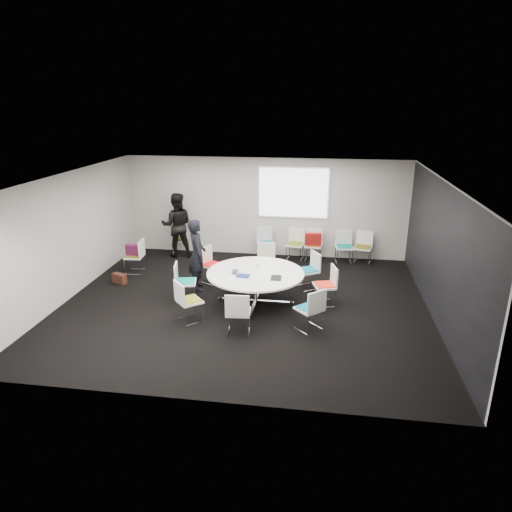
# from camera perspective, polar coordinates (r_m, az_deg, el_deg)

# --- Properties ---
(room_shell) EXTENTS (8.08, 7.08, 2.88)m
(room_shell) POSITION_cam_1_polar(r_m,az_deg,el_deg) (9.68, -0.96, 1.51)
(room_shell) COLOR black
(room_shell) RESTS_ON ground
(conference_table) EXTENTS (2.13, 2.13, 0.73)m
(conference_table) POSITION_cam_1_polar(r_m,az_deg,el_deg) (10.04, -0.06, -3.12)
(conference_table) COLOR silver
(conference_table) RESTS_ON ground
(projection_screen) EXTENTS (1.90, 0.03, 1.35)m
(projection_screen) POSITION_cam_1_polar(r_m,az_deg,el_deg) (12.83, 4.69, 7.87)
(projection_screen) COLOR white
(projection_screen) RESTS_ON room_shell
(chair_ring_a) EXTENTS (0.56, 0.56, 0.88)m
(chair_ring_a) POSITION_cam_1_polar(r_m,az_deg,el_deg) (10.18, 8.57, -4.56)
(chair_ring_a) COLOR silver
(chair_ring_a) RESTS_ON ground
(chair_ring_b) EXTENTS (0.62, 0.62, 0.88)m
(chair_ring_b) POSITION_cam_1_polar(r_m,az_deg,el_deg) (11.00, 6.50, -2.65)
(chair_ring_b) COLOR silver
(chair_ring_b) RESTS_ON ground
(chair_ring_c) EXTENTS (0.47, 0.46, 0.88)m
(chair_ring_c) POSITION_cam_1_polar(r_m,az_deg,el_deg) (11.58, 1.13, -1.40)
(chair_ring_c) COLOR silver
(chair_ring_c) RESTS_ON ground
(chair_ring_d) EXTENTS (0.61, 0.61, 0.88)m
(chair_ring_d) POSITION_cam_1_polar(r_m,az_deg,el_deg) (11.34, -5.52, -1.94)
(chair_ring_d) COLOR silver
(chair_ring_d) RESTS_ON ground
(chair_ring_e) EXTENTS (0.53, 0.54, 0.88)m
(chair_ring_e) POSITION_cam_1_polar(r_m,az_deg,el_deg) (10.38, -8.79, -4.11)
(chair_ring_e) COLOR silver
(chair_ring_e) RESTS_ON ground
(chair_ring_f) EXTENTS (0.64, 0.64, 0.88)m
(chair_ring_f) POSITION_cam_1_polar(r_m,az_deg,el_deg) (9.43, -8.36, -6.52)
(chair_ring_f) COLOR silver
(chair_ring_f) RESTS_ON ground
(chair_ring_g) EXTENTS (0.50, 0.49, 0.88)m
(chair_ring_g) POSITION_cam_1_polar(r_m,az_deg,el_deg) (8.88, -2.22, -8.02)
(chair_ring_g) COLOR silver
(chair_ring_g) RESTS_ON ground
(chair_ring_h) EXTENTS (0.64, 0.64, 0.88)m
(chair_ring_h) POSITION_cam_1_polar(r_m,az_deg,el_deg) (9.06, 6.68, -7.55)
(chair_ring_h) COLOR silver
(chair_ring_h) RESTS_ON ground
(chair_back_a) EXTENTS (0.59, 0.58, 0.88)m
(chair_back_a) POSITION_cam_1_polar(r_m,az_deg,el_deg) (12.97, 1.24, 0.85)
(chair_back_a) COLOR silver
(chair_back_a) RESTS_ON ground
(chair_back_b) EXTENTS (0.52, 0.51, 0.88)m
(chair_back_b) POSITION_cam_1_polar(r_m,az_deg,el_deg) (12.94, 4.88, 0.74)
(chair_back_b) COLOR silver
(chair_back_b) RESTS_ON ground
(chair_back_c) EXTENTS (0.50, 0.49, 0.88)m
(chair_back_c) POSITION_cam_1_polar(r_m,az_deg,el_deg) (12.90, 7.13, 0.61)
(chair_back_c) COLOR silver
(chair_back_c) RESTS_ON ground
(chair_back_d) EXTENTS (0.51, 0.49, 0.88)m
(chair_back_d) POSITION_cam_1_polar(r_m,az_deg,el_deg) (12.89, 10.91, 0.39)
(chair_back_d) COLOR silver
(chair_back_d) RESTS_ON ground
(chair_back_e) EXTENTS (0.55, 0.54, 0.88)m
(chair_back_e) POSITION_cam_1_polar(r_m,az_deg,el_deg) (12.95, 13.16, 0.32)
(chair_back_e) COLOR silver
(chair_back_e) RESTS_ON ground
(chair_spare_left) EXTENTS (0.48, 0.49, 0.88)m
(chair_spare_left) POSITION_cam_1_polar(r_m,az_deg,el_deg) (12.32, -14.84, -0.79)
(chair_spare_left) COLOR silver
(chair_spare_left) RESTS_ON ground
(chair_person_back) EXTENTS (0.56, 0.55, 0.88)m
(chair_person_back) POSITION_cam_1_polar(r_m,az_deg,el_deg) (13.54, -9.50, 1.37)
(chair_person_back) COLOR silver
(chair_person_back) RESTS_ON ground
(person_main) EXTENTS (0.61, 0.73, 1.71)m
(person_main) POSITION_cam_1_polar(r_m,az_deg,el_deg) (10.78, -7.38, 0.16)
(person_main) COLOR black
(person_main) RESTS_ON ground
(person_back) EXTENTS (1.04, 0.90, 1.85)m
(person_back) POSITION_cam_1_polar(r_m,az_deg,el_deg) (13.21, -9.85, 3.84)
(person_back) COLOR black
(person_back) RESTS_ON ground
(laptop) EXTENTS (0.23, 0.32, 0.02)m
(laptop) POSITION_cam_1_polar(r_m,az_deg,el_deg) (9.96, -2.41, -2.00)
(laptop) COLOR #333338
(laptop) RESTS_ON conference_table
(laptop_lid) EXTENTS (0.02, 0.30, 0.22)m
(laptop_lid) POSITION_cam_1_polar(r_m,az_deg,el_deg) (9.97, -3.03, -1.27)
(laptop_lid) COLOR silver
(laptop_lid) RESTS_ON conference_table
(notebook_black) EXTENTS (0.23, 0.31, 0.02)m
(notebook_black) POSITION_cam_1_polar(r_m,az_deg,el_deg) (9.64, 2.53, -2.74)
(notebook_black) COLOR black
(notebook_black) RESTS_ON conference_table
(tablet_folio) EXTENTS (0.29, 0.23, 0.03)m
(tablet_folio) POSITION_cam_1_polar(r_m,az_deg,el_deg) (9.74, -1.61, -2.48)
(tablet_folio) COLOR navy
(tablet_folio) RESTS_ON conference_table
(papers_right) EXTENTS (0.36, 0.31, 0.00)m
(papers_right) POSITION_cam_1_polar(r_m,az_deg,el_deg) (10.22, 3.81, -1.53)
(papers_right) COLOR silver
(papers_right) RESTS_ON conference_table
(papers_front) EXTENTS (0.31, 0.23, 0.00)m
(papers_front) POSITION_cam_1_polar(r_m,az_deg,el_deg) (9.75, 3.68, -2.56)
(papers_front) COLOR white
(papers_front) RESTS_ON conference_table
(cup) EXTENTS (0.08, 0.08, 0.09)m
(cup) POSITION_cam_1_polar(r_m,az_deg,el_deg) (10.23, 0.17, -1.21)
(cup) COLOR white
(cup) RESTS_ON conference_table
(phone) EXTENTS (0.16, 0.12, 0.01)m
(phone) POSITION_cam_1_polar(r_m,az_deg,el_deg) (9.59, 2.42, -2.89)
(phone) COLOR black
(phone) RESTS_ON conference_table
(maroon_bag) EXTENTS (0.41, 0.17, 0.28)m
(maroon_bag) POSITION_cam_1_polar(r_m,az_deg,el_deg) (12.21, -15.04, 0.74)
(maroon_bag) COLOR #521638
(maroon_bag) RESTS_ON chair_spare_left
(brown_bag) EXTENTS (0.39, 0.29, 0.24)m
(brown_bag) POSITION_cam_1_polar(r_m,az_deg,el_deg) (11.77, -16.70, -2.69)
(brown_bag) COLOR #361A11
(brown_bag) RESTS_ON ground
(red_jacket) EXTENTS (0.45, 0.19, 0.36)m
(red_jacket) POSITION_cam_1_polar(r_m,az_deg,el_deg) (12.56, 7.17, 2.13)
(red_jacket) COLOR #A51714
(red_jacket) RESTS_ON chair_back_c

